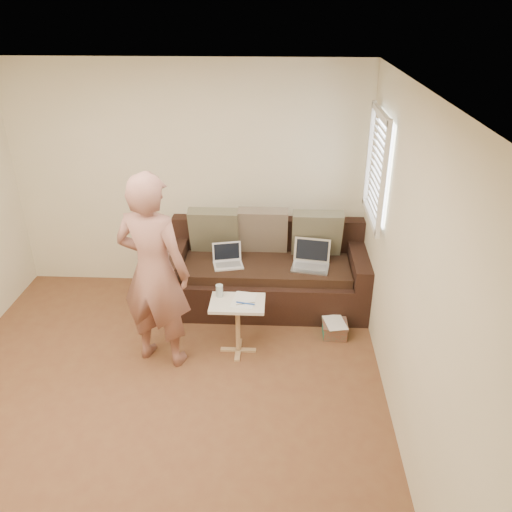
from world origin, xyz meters
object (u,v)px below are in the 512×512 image
side_table (238,327)px  drinking_glass (219,291)px  striped_box (335,329)px  sofa (267,269)px  laptop_silver (310,268)px  person (154,272)px  laptop_white (228,266)px

side_table → drinking_glass: drinking_glass is taller
drinking_glass → striped_box: size_ratio=0.47×
sofa → striped_box: size_ratio=8.63×
sofa → laptop_silver: 0.50m
person → laptop_white: bearing=-105.7°
laptop_silver → striped_box: laptop_silver is taller
laptop_silver → laptop_white: 0.89m
sofa → laptop_white: sofa is taller
drinking_glass → person: bearing=-157.3°
side_table → drinking_glass: (-0.18, 0.10, 0.34)m
person → side_table: 0.99m
laptop_white → side_table: size_ratio=0.55×
sofa → laptop_white: 0.44m
laptop_silver → side_table: size_ratio=0.69×
laptop_white → side_table: (0.17, -0.81, -0.24)m
person → drinking_glass: 0.68m
sofa → laptop_silver: size_ratio=5.58×
drinking_glass → striped_box: (1.15, 0.21, -0.55)m
drinking_glass → laptop_silver: bearing=37.9°
laptop_white → striped_box: 1.32m
laptop_white → person: bearing=-134.2°
person → side_table: (0.73, 0.13, -0.66)m
sofa → drinking_glass: sofa is taller
laptop_silver → drinking_glass: bearing=-132.3°
drinking_glass → side_table: bearing=-28.3°
laptop_white → person: size_ratio=0.17×
laptop_white → drinking_glass: (-0.01, -0.71, 0.11)m
laptop_silver → drinking_glass: size_ratio=3.28×
laptop_white → drinking_glass: size_ratio=2.61×
sofa → laptop_white: (-0.42, -0.12, 0.10)m
person → striped_box: person is taller
laptop_white → drinking_glass: 0.72m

